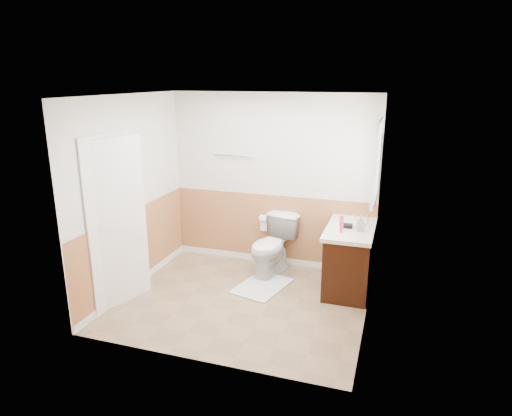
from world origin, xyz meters
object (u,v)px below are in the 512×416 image
(bath_mat, at_px, (262,286))
(vanity_cabinet, at_px, (350,259))
(soap_dispenser, at_px, (361,223))
(lotion_bottle, at_px, (341,224))
(toilet, at_px, (272,246))

(bath_mat, relative_size, vanity_cabinet, 0.73)
(soap_dispenser, bearing_deg, vanity_cabinet, 131.16)
(bath_mat, bearing_deg, lotion_bottle, 4.81)
(lotion_bottle, bearing_deg, vanity_cabinet, 69.28)
(bath_mat, distance_m, vanity_cabinet, 1.21)
(vanity_cabinet, xyz_separation_m, soap_dispenser, (0.12, -0.14, 0.55))
(toilet, bearing_deg, vanity_cabinet, 8.28)
(bath_mat, bearing_deg, soap_dispenser, 9.85)
(vanity_cabinet, bearing_deg, soap_dispenser, -48.84)
(lotion_bottle, height_order, soap_dispenser, lotion_bottle)
(toilet, height_order, bath_mat, toilet)
(bath_mat, xyz_separation_m, vanity_cabinet, (1.09, 0.35, 0.39))
(soap_dispenser, bearing_deg, toilet, 168.23)
(vanity_cabinet, relative_size, soap_dispenser, 5.47)
(vanity_cabinet, bearing_deg, lotion_bottle, -110.72)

